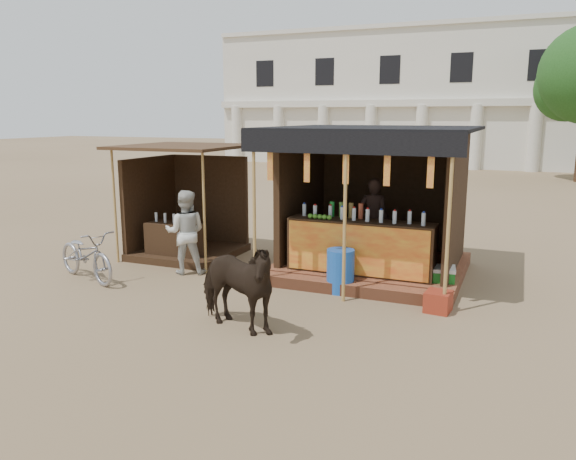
{
  "coord_description": "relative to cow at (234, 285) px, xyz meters",
  "views": [
    {
      "loc": [
        3.55,
        -6.89,
        2.97
      ],
      "look_at": [
        0.0,
        1.6,
        1.1
      ],
      "focal_mm": 35.0,
      "sensor_mm": 36.0,
      "label": 1
    }
  ],
  "objects": [
    {
      "name": "cow",
      "position": [
        0.0,
        0.0,
        0.0
      ],
      "size": [
        1.69,
        1.12,
        1.32
      ],
      "primitive_type": "imported",
      "rotation": [
        0.0,
        0.0,
        1.29
      ],
      "color": "black",
      "rests_on": "ground"
    },
    {
      "name": "motorbike",
      "position": [
        -3.7,
        1.16,
        -0.18
      ],
      "size": [
        1.91,
        1.21,
        0.95
      ],
      "primitive_type": "imported",
      "rotation": [
        0.0,
        0.0,
        1.22
      ],
      "color": "#95959D",
      "rests_on": "ground"
    },
    {
      "name": "cooler",
      "position": [
        2.35,
        2.86,
        -0.43
      ],
      "size": [
        0.7,
        0.53,
        0.46
      ],
      "color": "#1B7D24",
      "rests_on": "ground"
    },
    {
      "name": "main_stall",
      "position": [
        1.03,
        3.61,
        0.37
      ],
      "size": [
        3.6,
        3.61,
        2.78
      ],
      "color": "brown",
      "rests_on": "ground"
    },
    {
      "name": "secondary_stall",
      "position": [
        -3.14,
        3.49,
        0.19
      ],
      "size": [
        2.4,
        2.4,
        2.38
      ],
      "color": "#352113",
      "rests_on": "ground"
    },
    {
      "name": "background_building",
      "position": [
        -1.97,
        30.2,
        3.32
      ],
      "size": [
        26.0,
        7.45,
        8.18
      ],
      "color": "silver",
      "rests_on": "ground"
    },
    {
      "name": "bystander",
      "position": [
        -2.25,
        2.26,
        0.15
      ],
      "size": [
        0.96,
        0.87,
        1.61
      ],
      "primitive_type": "imported",
      "rotation": [
        0.0,
        0.0,
        3.54
      ],
      "color": "beige",
      "rests_on": "ground"
    },
    {
      "name": "blue_barrel",
      "position": [
        0.84,
        2.26,
        -0.28
      ],
      "size": [
        0.48,
        0.48,
        0.75
      ],
      "primitive_type": "cylinder",
      "rotation": [
        0.0,
        0.0,
        -0.03
      ],
      "color": "blue",
      "rests_on": "ground"
    },
    {
      "name": "ground",
      "position": [
        0.03,
        0.26,
        -0.66
      ],
      "size": [
        120.0,
        120.0,
        0.0
      ],
      "primitive_type": "plane",
      "color": "#846B4C",
      "rests_on": "ground"
    },
    {
      "name": "red_crate",
      "position": [
        2.53,
        1.89,
        -0.5
      ],
      "size": [
        0.41,
        0.43,
        0.32
      ],
      "primitive_type": "cube",
      "rotation": [
        0.0,
        0.0,
        -0.1
      ],
      "color": "maroon",
      "rests_on": "ground"
    }
  ]
}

